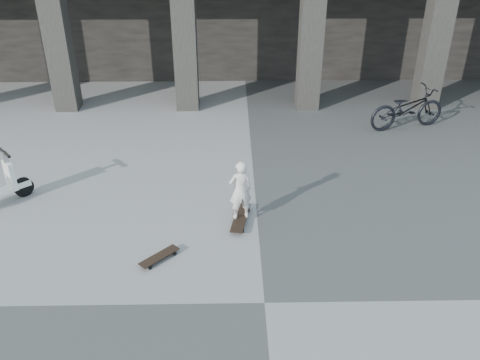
{
  "coord_description": "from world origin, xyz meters",
  "views": [
    {
      "loc": [
        -0.49,
        -5.99,
        5.54
      ],
      "look_at": [
        -0.33,
        2.79,
        0.65
      ],
      "focal_mm": 38.0,
      "sensor_mm": 36.0,
      "label": 1
    }
  ],
  "objects_px": {
    "skateboard_spare": "(159,257)",
    "child": "(240,190)",
    "longboard": "(240,218)",
    "bicycle": "(407,108)"
  },
  "relations": [
    {
      "from": "longboard",
      "to": "skateboard_spare",
      "type": "distance_m",
      "value": 1.86
    },
    {
      "from": "skateboard_spare",
      "to": "bicycle",
      "type": "bearing_deg",
      "value": -1.89
    },
    {
      "from": "longboard",
      "to": "skateboard_spare",
      "type": "relative_size",
      "value": 1.55
    },
    {
      "from": "longboard",
      "to": "bicycle",
      "type": "distance_m",
      "value": 6.48
    },
    {
      "from": "skateboard_spare",
      "to": "child",
      "type": "xyz_separation_m",
      "value": [
        1.44,
        1.18,
        0.64
      ]
    },
    {
      "from": "child",
      "to": "bicycle",
      "type": "height_order",
      "value": "child"
    },
    {
      "from": "skateboard_spare",
      "to": "bicycle",
      "type": "xyz_separation_m",
      "value": [
        6.04,
        5.73,
        0.5
      ]
    },
    {
      "from": "longboard",
      "to": "bicycle",
      "type": "relative_size",
      "value": 0.49
    },
    {
      "from": "longboard",
      "to": "skateboard_spare",
      "type": "xyz_separation_m",
      "value": [
        -1.44,
        -1.18,
        -0.01
      ]
    },
    {
      "from": "longboard",
      "to": "child",
      "type": "bearing_deg",
      "value": 100.67
    }
  ]
}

